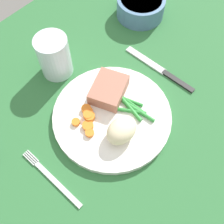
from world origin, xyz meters
TOP-DOWN VIEW (x-y plane):
  - dining_table at (0.00, 0.00)cm, footprint 120.00×90.00cm
  - dinner_plate at (3.96, 1.07)cm, footprint 26.55×26.55cm
  - meat_portion at (7.54, 5.25)cm, footprint 10.65×9.63cm
  - mashed_potatoes at (1.57, -3.71)cm, footprint 7.19×5.37cm
  - carrot_slices at (-0.53, 4.26)cm, footprint 5.83×6.64cm
  - green_beans at (8.05, -1.18)cm, footprint 5.80×11.71cm
  - fork at (-14.53, 0.81)cm, footprint 1.44×16.60cm
  - knife at (22.09, 0.79)cm, footprint 1.70×20.50cm
  - water_glass at (5.05, 20.19)cm, footprint 7.66×7.66cm
  - salad_bowl at (34.34, 17.38)cm, footprint 13.34×13.34cm

SIDE VIEW (x-z plane):
  - dining_table at x=0.00cm, z-range 0.00..2.00cm
  - knife at x=22.09cm, z-range 1.88..2.52cm
  - fork at x=-14.53cm, z-range 2.00..2.40cm
  - dinner_plate at x=3.96cm, z-range 2.00..3.60cm
  - green_beans at x=8.05cm, z-range 3.56..4.46cm
  - carrot_slices at x=-0.53cm, z-range 3.48..4.77cm
  - salad_bowl at x=34.34cm, z-range 2.34..7.69cm
  - meat_portion at x=7.54cm, z-range 3.60..6.80cm
  - mashed_potatoes at x=1.57cm, z-range 3.60..8.10cm
  - water_glass at x=5.05cm, z-range 1.21..11.66cm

